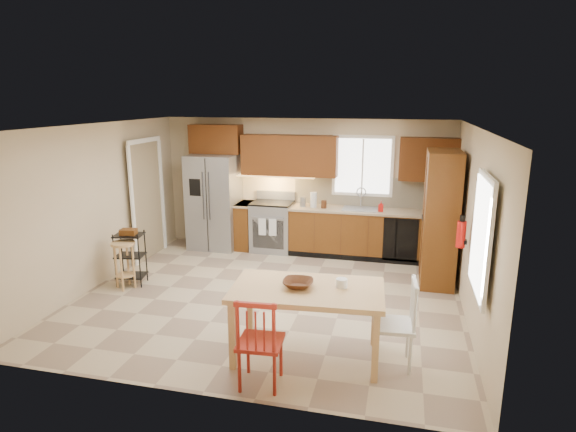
% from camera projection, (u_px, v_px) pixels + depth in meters
% --- Properties ---
extents(floor, '(5.50, 5.50, 0.00)m').
position_uv_depth(floor, '(269.00, 297.00, 7.14)').
color(floor, tan).
rests_on(floor, ground).
extents(ceiling, '(5.50, 5.00, 0.02)m').
position_uv_depth(ceiling, '(268.00, 126.00, 6.54)').
color(ceiling, silver).
rests_on(ceiling, ground).
extents(wall_back, '(5.50, 0.02, 2.50)m').
position_uv_depth(wall_back, '(304.00, 185.00, 9.20)').
color(wall_back, '#CCB793').
rests_on(wall_back, ground).
extents(wall_front, '(5.50, 0.02, 2.50)m').
position_uv_depth(wall_front, '(196.00, 277.00, 4.48)').
color(wall_front, '#CCB793').
rests_on(wall_front, ground).
extents(wall_left, '(0.02, 5.00, 2.50)m').
position_uv_depth(wall_left, '(98.00, 205.00, 7.47)').
color(wall_left, '#CCB793').
rests_on(wall_left, ground).
extents(wall_right, '(0.02, 5.00, 2.50)m').
position_uv_depth(wall_right, '(473.00, 227.00, 6.22)').
color(wall_right, '#CCB793').
rests_on(wall_right, ground).
extents(refrigerator, '(0.92, 0.75, 1.82)m').
position_uv_depth(refrigerator, '(214.00, 202.00, 9.32)').
color(refrigerator, gray).
rests_on(refrigerator, floor).
extents(range_stove, '(0.76, 0.63, 0.92)m').
position_uv_depth(range_stove, '(272.00, 227.00, 9.22)').
color(range_stove, gray).
rests_on(range_stove, floor).
extents(base_cabinet_narrow, '(0.30, 0.60, 0.90)m').
position_uv_depth(base_cabinet_narrow, '(245.00, 226.00, 9.36)').
color(base_cabinet_narrow, '#593010').
rests_on(base_cabinet_narrow, floor).
extents(base_cabinet_run, '(2.92, 0.60, 0.90)m').
position_uv_depth(base_cabinet_run, '(369.00, 233.00, 8.82)').
color(base_cabinet_run, '#593010').
rests_on(base_cabinet_run, floor).
extents(dishwasher, '(0.60, 0.02, 0.78)m').
position_uv_depth(dishwasher, '(400.00, 240.00, 8.42)').
color(dishwasher, black).
rests_on(dishwasher, floor).
extents(backsplash, '(2.92, 0.03, 0.55)m').
position_uv_depth(backsplash, '(372.00, 192.00, 8.91)').
color(backsplash, beige).
rests_on(backsplash, wall_back).
extents(upper_over_fridge, '(1.00, 0.35, 0.55)m').
position_uv_depth(upper_over_fridge, '(216.00, 139.00, 9.22)').
color(upper_over_fridge, '#542B0E').
rests_on(upper_over_fridge, wall_back).
extents(upper_left_block, '(1.80, 0.35, 0.75)m').
position_uv_depth(upper_left_block, '(289.00, 155.00, 8.96)').
color(upper_left_block, '#542B0E').
rests_on(upper_left_block, wall_back).
extents(upper_right_block, '(1.00, 0.35, 0.75)m').
position_uv_depth(upper_right_block, '(429.00, 159.00, 8.39)').
color(upper_right_block, '#542B0E').
rests_on(upper_right_block, wall_back).
extents(window_back, '(1.12, 0.04, 1.12)m').
position_uv_depth(window_back, '(363.00, 166.00, 8.84)').
color(window_back, white).
rests_on(window_back, wall_back).
extents(sink, '(0.62, 0.46, 0.16)m').
position_uv_depth(sink, '(360.00, 211.00, 8.76)').
color(sink, gray).
rests_on(sink, base_cabinet_run).
extents(undercab_glow, '(1.60, 0.30, 0.01)m').
position_uv_depth(undercab_glow, '(274.00, 176.00, 9.10)').
color(undercab_glow, '#FFBF66').
rests_on(undercab_glow, wall_back).
extents(soap_bottle, '(0.09, 0.09, 0.19)m').
position_uv_depth(soap_bottle, '(381.00, 206.00, 8.55)').
color(soap_bottle, red).
rests_on(soap_bottle, base_cabinet_run).
extents(paper_towel, '(0.12, 0.12, 0.28)m').
position_uv_depth(paper_towel, '(313.00, 200.00, 8.87)').
color(paper_towel, silver).
rests_on(paper_towel, base_cabinet_run).
extents(canister_steel, '(0.11, 0.11, 0.18)m').
position_uv_depth(canister_steel, '(303.00, 202.00, 8.92)').
color(canister_steel, gray).
rests_on(canister_steel, base_cabinet_run).
extents(canister_wood, '(0.10, 0.10, 0.14)m').
position_uv_depth(canister_wood, '(324.00, 204.00, 8.81)').
color(canister_wood, '#4B2814').
rests_on(canister_wood, base_cabinet_run).
extents(pantry, '(0.50, 0.95, 2.10)m').
position_uv_depth(pantry, '(440.00, 218.00, 7.47)').
color(pantry, '#593010').
rests_on(pantry, floor).
extents(fire_extinguisher, '(0.12, 0.12, 0.36)m').
position_uv_depth(fire_extinguisher, '(461.00, 234.00, 6.42)').
color(fire_extinguisher, red).
rests_on(fire_extinguisher, wall_right).
extents(window_right, '(0.04, 1.02, 1.32)m').
position_uv_depth(window_right, '(482.00, 236.00, 5.10)').
color(window_right, white).
rests_on(window_right, wall_right).
extents(doorway, '(0.04, 0.95, 2.10)m').
position_uv_depth(doorway, '(147.00, 201.00, 8.73)').
color(doorway, '#8C7A59').
rests_on(doorway, wall_left).
extents(dining_table, '(1.74, 1.06, 0.82)m').
position_uv_depth(dining_table, '(307.00, 323.00, 5.41)').
color(dining_table, tan).
rests_on(dining_table, floor).
extents(chair_red, '(0.49, 0.49, 0.99)m').
position_uv_depth(chair_red, '(260.00, 340.00, 4.86)').
color(chair_red, '#AB281A').
rests_on(chair_red, floor).
extents(chair_white, '(0.49, 0.49, 0.99)m').
position_uv_depth(chair_white, '(394.00, 323.00, 5.23)').
color(chair_white, silver).
rests_on(chair_white, floor).
extents(table_bowl, '(0.36, 0.36, 0.08)m').
position_uv_depth(table_bowl, '(298.00, 287.00, 5.34)').
color(table_bowl, '#4B2814').
rests_on(table_bowl, dining_table).
extents(table_jar, '(0.14, 0.14, 0.15)m').
position_uv_depth(table_jar, '(342.00, 285.00, 5.32)').
color(table_jar, silver).
rests_on(table_jar, dining_table).
extents(bar_stool, '(0.39, 0.39, 0.74)m').
position_uv_depth(bar_stool, '(125.00, 265.00, 7.39)').
color(bar_stool, tan).
rests_on(bar_stool, floor).
extents(utility_cart, '(0.48, 0.40, 0.85)m').
position_uv_depth(utility_cart, '(131.00, 258.00, 7.53)').
color(utility_cart, black).
rests_on(utility_cart, floor).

